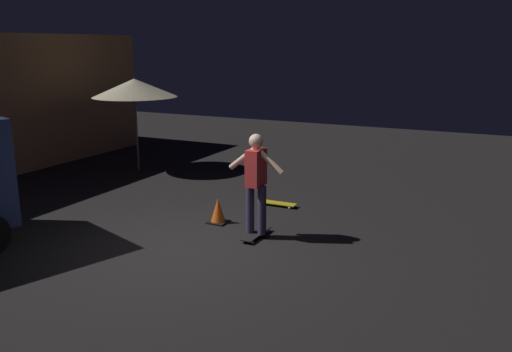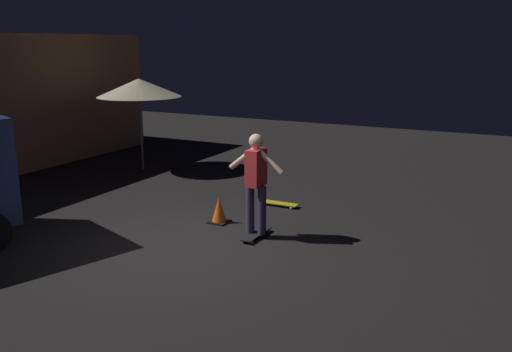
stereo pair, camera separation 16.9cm
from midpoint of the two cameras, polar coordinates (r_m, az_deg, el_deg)
ground_plane at (r=8.56m, az=-8.44°, el=-7.71°), size 28.00×28.00×0.00m
patio_umbrella at (r=13.82m, az=-13.16°, el=9.12°), size 2.10×2.10×2.30m
skateboard_ridden at (r=8.95m, az=-0.54°, el=-6.20°), size 0.78×0.23×0.07m
skateboard_spare at (r=10.64m, az=1.80°, el=-2.92°), size 0.23×0.78×0.07m
skater at (r=8.67m, az=-0.56°, el=-0.09°), size 0.38×0.98×1.67m
traffic_cone at (r=9.64m, az=-4.56°, el=-3.79°), size 0.34×0.34×0.46m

